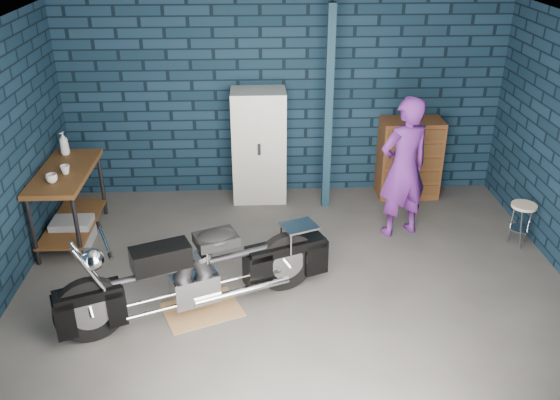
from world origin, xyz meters
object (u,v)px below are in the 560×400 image
Objects in this scene: person at (404,168)px; motorcycle at (199,266)px; storage_bin at (73,230)px; tool_chest at (409,159)px; workbench at (70,204)px; shop_stool at (520,225)px; locker at (259,146)px.

motorcycle is at bearing 13.71° from person.
storage_bin is at bearing 116.45° from motorcycle.
person is 1.20m from tool_chest.
storage_bin is (-4.04, -0.04, -0.74)m from person.
storage_bin is 4.57m from tool_chest.
workbench reaches higher than shop_stool.
person is at bearing 10.69° from motorcycle.
workbench is 5.48m from shop_stool.
motorcycle is (1.70, -1.58, 0.07)m from workbench.
shop_stool is (1.40, -0.36, -0.62)m from person.
shop_stool is (5.46, -0.42, -0.18)m from workbench.
motorcycle is 1.34× the size of person.
workbench is 4.09m from person.
locker is at bearing 54.30° from motorcycle.
shop_stool is (1.03, -1.45, -0.28)m from tool_chest.
shop_stool is at bearing -4.98° from motorcycle.
tool_chest is (2.73, 2.61, 0.03)m from motorcycle.
workbench is 2.93× the size of storage_bin.
locker is 1.40× the size of tool_chest.
locker is (2.33, 1.03, 0.32)m from workbench.
motorcycle is 3.78m from tool_chest.
motorcycle is 4.99× the size of storage_bin.
person is 1.57m from shop_stool.
locker reaches higher than shop_stool.
locker is at bearing 155.11° from shop_stool.
storage_bin is at bearing -18.46° from person.
person reaches higher than storage_bin.
shop_stool is at bearing -4.43° from workbench.
locker is (2.31, 1.13, 0.63)m from storage_bin.
motorcycle is 2.84m from person.
tool_chest is at bearing 0.00° from locker.
motorcycle is at bearing -43.01° from workbench.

